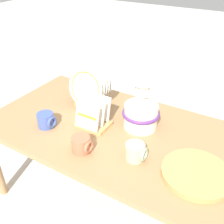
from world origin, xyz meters
name	(u,v)px	position (x,y,z in m)	size (l,w,h in m)	color
ground_plane	(112,196)	(0.00, 0.00, 0.00)	(14.00, 14.00, 0.00)	beige
display_table	(112,136)	(0.00, 0.00, 0.56)	(1.51, 0.84, 0.62)	#9E754C
ceramic_vase	(141,110)	(0.14, 0.10, 0.74)	(0.22, 0.22, 0.30)	white
dish_rack_round_plates	(90,89)	(-0.26, 0.15, 0.74)	(0.26, 0.19, 0.28)	tan
dish_rack_square_plates	(94,118)	(-0.11, -0.04, 0.67)	(0.19, 0.17, 0.18)	tan
wicker_charger_stack	(196,173)	(0.54, -0.13, 0.63)	(0.33, 0.33, 0.03)	tan
mug_terracotta_glaze	(82,144)	(-0.03, -0.26, 0.66)	(0.11, 0.10, 0.09)	#B76647
mug_sage_glaze	(136,152)	(0.24, -0.17, 0.66)	(0.11, 0.10, 0.09)	#9EB28E
mug_cobalt_glaze	(46,120)	(-0.34, -0.19, 0.66)	(0.11, 0.10, 0.09)	#42569E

